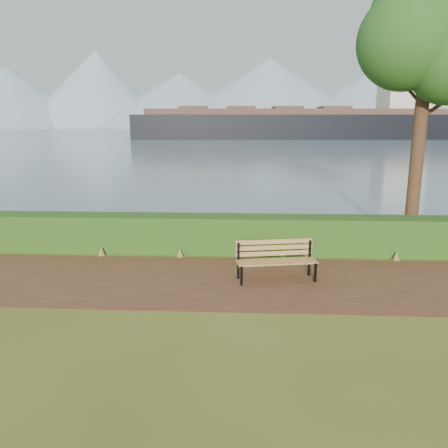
{
  "coord_description": "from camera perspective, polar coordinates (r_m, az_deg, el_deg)",
  "views": [
    {
      "loc": [
        0.63,
        -8.9,
        3.41
      ],
      "look_at": [
        0.11,
        1.2,
        1.1
      ],
      "focal_mm": 35.0,
      "sensor_mm": 36.0,
      "label": 1
    }
  ],
  "objects": [
    {
      "name": "ground",
      "position": [
        9.55,
        -1.02,
        -8.05
      ],
      "size": [
        140.0,
        140.0,
        0.0
      ],
      "primitive_type": "plane",
      "color": "#4E5919",
      "rests_on": "ground"
    },
    {
      "name": "path",
      "position": [
        9.83,
        -0.9,
        -7.4
      ],
      "size": [
        40.0,
        3.4,
        0.01
      ],
      "primitive_type": "cube",
      "color": "#51281B",
      "rests_on": "ground"
    },
    {
      "name": "hedge",
      "position": [
        11.88,
        -0.16,
        -1.31
      ],
      "size": [
        32.0,
        0.85,
        1.0
      ],
      "primitive_type": "cube",
      "color": "#204915",
      "rests_on": "ground"
    },
    {
      "name": "water",
      "position": [
        268.92,
        2.91,
        12.14
      ],
      "size": [
        700.0,
        510.0,
        0.0
      ],
      "primitive_type": "cube",
      "color": "slate",
      "rests_on": "ground"
    },
    {
      "name": "mountains",
      "position": [
        415.78,
        1.7,
        16.22
      ],
      "size": [
        585.0,
        190.0,
        70.0
      ],
      "color": "#849BB1",
      "rests_on": "ground"
    },
    {
      "name": "bench",
      "position": [
        9.85,
        6.77,
        -4.35
      ],
      "size": [
        1.83,
        0.83,
        0.89
      ],
      "rotation": [
        0.0,
        0.0,
        0.18
      ],
      "color": "black",
      "rests_on": "ground"
    },
    {
      "name": "tree",
      "position": [
        13.26,
        25.19,
        21.34
      ],
      "size": [
        3.75,
        3.17,
        7.57
      ],
      "rotation": [
        0.0,
        0.0,
        0.2
      ],
      "color": "#392117",
      "rests_on": "ground"
    },
    {
      "name": "cargo_ship",
      "position": [
        108.69,
        11.11,
        12.7
      ],
      "size": [
        78.37,
        17.06,
        23.6
      ],
      "rotation": [
        0.0,
        0.0,
        0.06
      ],
      "color": "black",
      "rests_on": "ground"
    }
  ]
}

